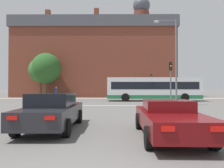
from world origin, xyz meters
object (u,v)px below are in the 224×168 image
at_px(pedestrian_waiting, 56,91).
at_px(traffic_light_far_right, 151,82).
at_px(bus_crossing_lead, 153,89).
at_px(pedestrian_walking_east, 146,91).
at_px(car_saloon_left, 53,111).
at_px(traffic_light_near_right, 171,76).
at_px(street_lamp_junction, 173,53).
at_px(car_roadster_right, 168,118).

bearing_deg(pedestrian_waiting, traffic_light_far_right, -29.71).
distance_m(bus_crossing_lead, pedestrian_walking_east, 7.20).
relative_size(traffic_light_far_right, pedestrian_walking_east, 2.02).
relative_size(car_saloon_left, traffic_light_far_right, 1.30).
distance_m(traffic_light_near_right, pedestrian_waiting, 20.21).
bearing_deg(pedestrian_waiting, pedestrian_walking_east, -23.97).
bearing_deg(traffic_light_far_right, pedestrian_waiting, 174.72).
relative_size(traffic_light_near_right, pedestrian_walking_east, 2.24).
height_order(traffic_light_far_right, pedestrian_waiting, traffic_light_far_right).
distance_m(street_lamp_junction, pedestrian_walking_east, 14.87).
bearing_deg(pedestrian_waiting, car_roadster_right, -92.40).
relative_size(car_roadster_right, pedestrian_walking_east, 2.64).
height_order(bus_crossing_lead, traffic_light_near_right, traffic_light_near_right).
bearing_deg(traffic_light_far_right, bus_crossing_lead, -97.65).
xyz_separation_m(pedestrian_waiting, pedestrian_walking_east, (14.28, 0.12, -0.00)).
relative_size(bus_crossing_lead, street_lamp_junction, 1.42).
height_order(bus_crossing_lead, pedestrian_waiting, bus_crossing_lead).
bearing_deg(car_roadster_right, car_saloon_left, 163.33).
distance_m(car_saloon_left, pedestrian_waiting, 26.66).
bearing_deg(pedestrian_waiting, street_lamp_junction, -68.57).
relative_size(car_roadster_right, street_lamp_junction, 0.60).
relative_size(car_saloon_left, pedestrian_walking_east, 2.62).
relative_size(car_roadster_right, pedestrian_waiting, 2.64).
height_order(bus_crossing_lead, traffic_light_far_right, traffic_light_far_right).
height_order(car_saloon_left, traffic_light_far_right, traffic_light_far_right).
xyz_separation_m(traffic_light_near_right, pedestrian_walking_east, (-0.32, 13.98, -1.68)).
bearing_deg(pedestrian_walking_east, car_roadster_right, 91.28).
xyz_separation_m(traffic_light_far_right, street_lamp_junction, (-0.25, -12.87, 2.37)).
bearing_deg(pedestrian_walking_east, street_lamp_junction, 99.74).
relative_size(traffic_light_far_right, traffic_light_near_right, 0.90).
bearing_deg(traffic_light_far_right, pedestrian_walking_east, 113.78).
bearing_deg(traffic_light_near_right, car_saloon_left, -123.59).
distance_m(traffic_light_near_right, pedestrian_walking_east, 14.09).
height_order(car_roadster_right, street_lamp_junction, street_lamp_junction).
xyz_separation_m(car_saloon_left, car_roadster_right, (4.34, -1.41, -0.10)).
bearing_deg(car_roadster_right, traffic_light_near_right, 76.27).
bearing_deg(traffic_light_near_right, street_lamp_junction, -76.95).
xyz_separation_m(car_roadster_right, bus_crossing_lead, (3.16, 20.14, 0.93)).
xyz_separation_m(traffic_light_far_right, pedestrian_waiting, (-14.94, 1.38, -1.43)).
relative_size(car_saloon_left, car_roadster_right, 0.99).
distance_m(car_roadster_right, pedestrian_walking_east, 27.53).
bearing_deg(street_lamp_junction, car_saloon_left, -124.76).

